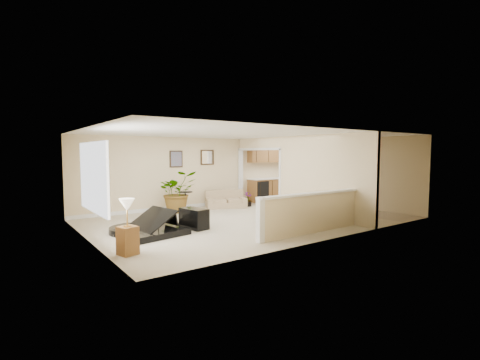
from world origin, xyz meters
TOP-DOWN VIEW (x-y plane):
  - floor at (0.00, 0.00)m, footprint 9.00×9.00m
  - back_wall at (0.00, 3.00)m, footprint 9.00×0.04m
  - front_wall at (0.00, -3.00)m, footprint 9.00×0.04m
  - left_wall at (-4.50, 0.00)m, footprint 0.04×6.00m
  - right_wall at (4.50, 0.00)m, footprint 0.04×6.00m
  - ceiling at (0.00, 0.00)m, footprint 9.00×6.00m
  - kitchen_vinyl at (3.15, 0.00)m, footprint 2.70×6.00m
  - interior_partition at (1.80, 0.25)m, footprint 0.18×5.99m
  - pony_half_wall at (0.08, -2.30)m, footprint 3.42×0.22m
  - left_window at (-4.49, -0.50)m, footprint 0.05×2.15m
  - wall_art_left at (-0.95, 2.97)m, footprint 0.48×0.04m
  - wall_mirror at (0.30, 2.97)m, footprint 0.55×0.04m
  - kitchen_cabinets at (3.19, 2.73)m, footprint 2.36×0.65m
  - piano at (-3.18, -0.10)m, footprint 1.84×1.87m
  - piano_bench at (-1.98, -0.18)m, footprint 0.53×0.85m
  - loveseat at (0.64, 2.31)m, footprint 1.69×1.29m
  - accent_table at (-0.98, 2.26)m, footprint 0.47×0.47m
  - palm_plant at (-1.23, 2.32)m, footprint 1.38×1.24m
  - small_plant at (1.45, 2.02)m, footprint 0.30×0.30m
  - lamp_stand at (-4.13, -1.50)m, footprint 0.39×0.39m

SIDE VIEW (x-z plane):
  - floor at x=0.00m, z-range 0.00..0.00m
  - kitchen_vinyl at x=3.15m, z-range 0.00..0.01m
  - small_plant at x=1.45m, z-range -0.04..0.48m
  - piano_bench at x=-1.98m, z-range 0.00..0.52m
  - loveseat at x=0.64m, z-range -0.10..0.71m
  - accent_table at x=-0.98m, z-range 0.10..0.78m
  - lamp_stand at x=-4.13m, z-range -0.08..1.00m
  - pony_half_wall at x=0.08m, z-range 0.02..1.02m
  - piano at x=-3.18m, z-range -0.11..1.24m
  - palm_plant at x=-1.23m, z-range -0.01..1.36m
  - kitchen_cabinets at x=3.19m, z-range -0.29..2.03m
  - interior_partition at x=1.80m, z-range -0.03..2.47m
  - back_wall at x=0.00m, z-range 0.00..2.50m
  - front_wall at x=0.00m, z-range 0.00..2.50m
  - left_wall at x=-4.50m, z-range 0.00..2.50m
  - right_wall at x=4.50m, z-range 0.00..2.50m
  - left_window at x=-4.49m, z-range 0.73..2.17m
  - wall_art_left at x=-0.95m, z-range 1.46..2.04m
  - wall_mirror at x=0.30m, z-range 1.52..2.08m
  - ceiling at x=0.00m, z-range 2.48..2.52m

